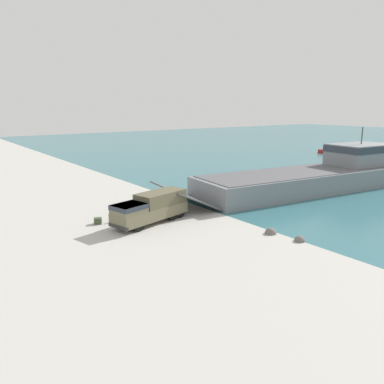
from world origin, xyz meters
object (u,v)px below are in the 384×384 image
object	(u,v)px
landing_craft	(318,174)
mooring_bollard	(176,197)
moored_boat_a	(333,150)
military_truck	(151,207)
cargo_crate	(98,221)
soldier_on_ramp	(126,210)

from	to	relation	value
landing_craft	mooring_bollard	distance (m)	19.78
moored_boat_a	mooring_bollard	size ratio (longest dim) A/B	10.82
military_truck	moored_boat_a	distance (m)	67.49
moored_boat_a	cargo_crate	distance (m)	70.71
military_truck	soldier_on_ramp	bearing A→B (deg)	-72.50
moored_boat_a	mooring_bollard	distance (m)	59.23
military_truck	moored_boat_a	size ratio (longest dim) A/B	1.05
mooring_bollard	cargo_crate	distance (m)	11.47
landing_craft	soldier_on_ramp	xyz separation A→B (m)	(-2.53, -26.98, -1.01)
military_truck	mooring_bollard	bearing A→B (deg)	-152.99
landing_craft	cargo_crate	distance (m)	29.97
military_truck	cargo_crate	size ratio (longest dim) A/B	12.13
landing_craft	military_truck	bearing A→B (deg)	-83.07
moored_boat_a	mooring_bollard	xyz separation A→B (m)	(16.49, -56.89, -0.19)
cargo_crate	landing_craft	bearing A→B (deg)	84.57
moored_boat_a	cargo_crate	bearing A→B (deg)	-69.09
military_truck	cargo_crate	xyz separation A→B (m)	(-2.64, -4.23, -1.19)
moored_boat_a	soldier_on_ramp	bearing A→B (deg)	-68.20
landing_craft	soldier_on_ramp	bearing A→B (deg)	-88.01
mooring_bollard	moored_boat_a	bearing A→B (deg)	106.16
moored_boat_a	mooring_bollard	bearing A→B (deg)	-69.10
soldier_on_ramp	moored_boat_a	bearing A→B (deg)	-76.45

